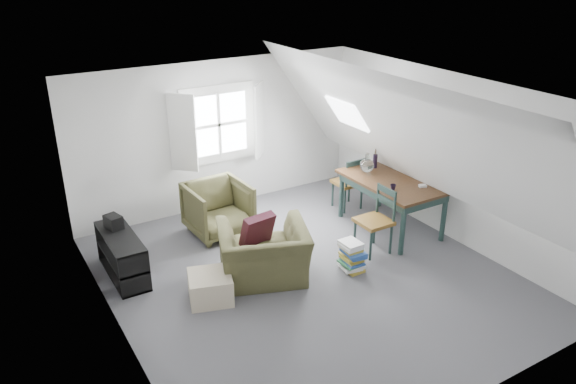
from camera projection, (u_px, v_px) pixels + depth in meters
floor at (307, 276)px, 7.64m from camera, size 5.50×5.50×0.00m
ceiling at (310, 95)px, 6.65m from camera, size 5.50×5.50×0.00m
wall_back at (218, 136)px, 9.31m from camera, size 5.00×0.00×5.00m
wall_front at (478, 297)px, 4.99m from camera, size 5.00×0.00×5.00m
wall_left at (112, 240)px, 5.96m from camera, size 0.00×5.50×5.50m
wall_right at (450, 157)px, 8.33m from camera, size 0.00×5.50×5.50m
slope_left at (192, 177)px, 6.20m from camera, size 3.19×5.50×4.48m
slope_right at (404, 133)px, 7.67m from camera, size 3.19×5.50×4.48m
dormer_window at (220, 125)px, 9.17m from camera, size 1.71×0.35×1.30m
skylight at (347, 114)px, 8.71m from camera, size 0.35×0.75×0.47m
armchair_near at (264, 278)px, 7.59m from camera, size 1.44×1.35×0.75m
armchair_far at (220, 233)px, 8.81m from camera, size 0.92×0.94×0.83m
throw_pillow at (257, 230)px, 7.45m from camera, size 0.48×0.32×0.47m
ottoman at (210, 287)px, 7.07m from camera, size 0.67×0.67×0.35m
dining_table at (392, 186)px, 8.68m from camera, size 0.99×1.65×0.83m
demijohn at (367, 165)px, 8.87m from camera, size 0.22×0.22×0.31m
vase_twigs at (375, 160)px, 9.07m from camera, size 0.07×0.08×0.57m
cup at (393, 190)px, 8.28m from camera, size 0.11×0.11×0.08m
paper_box at (423, 186)px, 8.37m from camera, size 0.12×0.10×0.04m
dining_chair_far at (349, 182)px, 9.46m from camera, size 0.43×0.43×0.92m
dining_chair_near at (376, 220)px, 8.09m from camera, size 0.46×0.46×0.98m
media_shelf at (123, 258)px, 7.54m from camera, size 0.39×1.18×0.61m
electronics_box at (113, 222)px, 7.60m from camera, size 0.24×0.28×0.20m
magazine_stack at (352, 256)px, 7.70m from camera, size 0.32×0.39×0.43m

